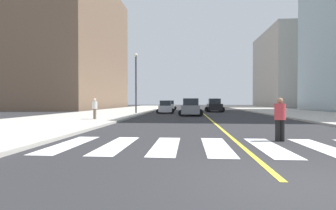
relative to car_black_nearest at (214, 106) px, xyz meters
name	(u,v)px	position (x,y,z in m)	size (l,w,h in m)	color
ground_plane	(284,183)	(-1.95, -34.21, -0.93)	(220.00, 220.00, 0.00)	#28282B
sidewalk_kerb_west	(86,116)	(-14.15, -14.21, -0.86)	(10.00, 120.00, 0.15)	#B2ADA3
crosswalk_paint	(242,147)	(-1.95, -30.21, -0.93)	(13.50, 4.00, 0.01)	silver
lane_divider_paint	(200,110)	(-1.95, 5.79, -0.93)	(0.16, 80.00, 0.01)	yellow
parking_garage_concrete	(297,69)	(25.80, 34.49, 9.38)	(18.00, 24.00, 20.63)	#B2ADA3
low_rise_brick_west	(74,47)	(-28.70, 15.06, 12.43)	(16.00, 32.00, 26.73)	brown
car_black_nearest	(214,106)	(0.00, 0.00, 0.00)	(2.79, 4.46, 1.99)	black
car_white_second	(170,105)	(-7.32, 8.19, -0.12)	(2.47, 3.90, 1.73)	silver
car_silver_third	(166,107)	(-6.93, -4.96, -0.14)	(2.47, 3.85, 1.69)	#B7B7BC
car_gray_fourth	(191,108)	(-3.58, -10.64, -0.04)	(2.78, 4.33, 1.90)	slate
pedestrian_crossing	(280,117)	(-0.19, -28.78, 0.03)	(0.43, 0.43, 1.74)	black
pedestrian_walking_west	(95,108)	(-11.46, -18.96, 0.14)	(0.42, 0.42, 1.68)	brown
street_lamp	(136,78)	(-10.40, -7.59, 3.58)	(0.44, 0.44, 7.40)	#38383D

